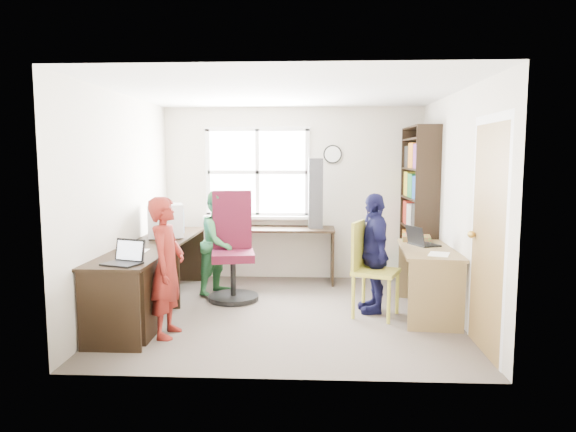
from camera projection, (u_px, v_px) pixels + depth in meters
The scene contains 19 objects.
room at pixel (288, 202), 5.62m from camera, with size 3.64×3.44×2.44m.
l_desk at pixel (162, 277), 5.40m from camera, with size 2.38×2.95×0.75m.
right_desk at pixel (428, 266), 5.59m from camera, with size 0.69×1.31×0.73m.
bookshelf at pixel (418, 212), 6.65m from camera, with size 0.30×1.02×2.10m.
swivel_chair at pixel (233, 253), 6.20m from camera, with size 0.70×0.70×1.30m.
wooden_chair at pixel (369, 265), 5.52m from camera, with size 0.58×0.58×1.03m.
crt_monitor at pixel (165, 221), 6.13m from camera, with size 0.50×0.47×0.40m.
laptop_left at pixel (125, 258), 4.65m from camera, with size 0.38×0.35×0.22m.
laptop_right at pixel (421, 241), 5.74m from camera, with size 0.37×0.40×0.22m.
speaker_a at pixel (163, 234), 5.87m from camera, with size 0.11×0.11×0.17m.
speaker_b at pixel (173, 228), 6.40m from camera, with size 0.10×0.10×0.17m.
cd_tower at pixel (316, 193), 6.93m from camera, with size 0.20×0.18×0.95m.
game_box at pixel (416, 238), 6.07m from camera, with size 0.36×0.36×0.06m.
paper_a at pixel (136, 251), 5.25m from camera, with size 0.22×0.30×0.00m.
paper_b at pixel (439, 254), 5.22m from camera, with size 0.28×0.33×0.00m.
potted_plant at pixel (242, 216), 7.02m from camera, with size 0.18×0.14×0.33m, color #2B6C35.
person_red at pixel (167, 267), 4.88m from camera, with size 0.49×0.32×1.34m, color maroon.
person_green at pixel (220, 242), 6.42m from camera, with size 0.63×0.49×1.30m, color #2E733C.
person_navy at pixel (374, 253), 5.66m from camera, with size 0.77×0.32×1.32m, color #13143E.
Camera 1 is at (0.28, -5.50, 1.72)m, focal length 32.00 mm.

